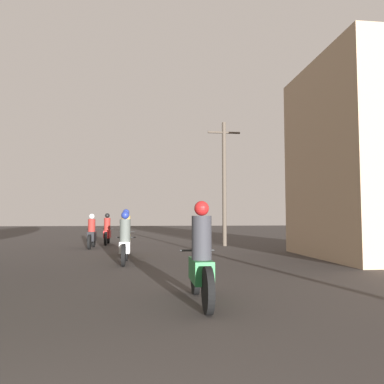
% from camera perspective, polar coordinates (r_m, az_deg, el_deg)
% --- Properties ---
extents(motorcycle_green, '(0.60, 2.08, 1.64)m').
position_cam_1_polar(motorcycle_green, '(6.13, 1.39, -10.72)').
color(motorcycle_green, black).
rests_on(motorcycle_green, ground_plane).
extents(motorcycle_white, '(0.60, 1.95, 1.56)m').
position_cam_1_polar(motorcycle_white, '(11.47, -10.18, -7.56)').
color(motorcycle_white, black).
rests_on(motorcycle_white, ground_plane).
extents(motorcycle_yellow, '(0.60, 1.92, 1.67)m').
position_cam_1_polar(motorcycle_yellow, '(13.90, -10.05, -6.75)').
color(motorcycle_yellow, black).
rests_on(motorcycle_yellow, ground_plane).
extents(motorcycle_black, '(0.60, 1.93, 1.54)m').
position_cam_1_polar(motorcycle_black, '(17.39, -15.04, -6.25)').
color(motorcycle_black, black).
rests_on(motorcycle_black, ground_plane).
extents(motorcycle_red, '(0.60, 2.09, 1.58)m').
position_cam_1_polar(motorcycle_red, '(19.59, -12.80, -5.97)').
color(motorcycle_red, black).
rests_on(motorcycle_red, ground_plane).
extents(building_right_near, '(4.39, 5.46, 6.78)m').
position_cam_1_polar(building_right_near, '(14.50, 26.03, 4.49)').
color(building_right_near, tan).
rests_on(building_right_near, ground_plane).
extents(utility_pole_far, '(1.60, 0.20, 6.03)m').
position_cam_1_polar(utility_pole_far, '(18.28, 4.94, 1.78)').
color(utility_pole_far, '#4C4238').
rests_on(utility_pole_far, ground_plane).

